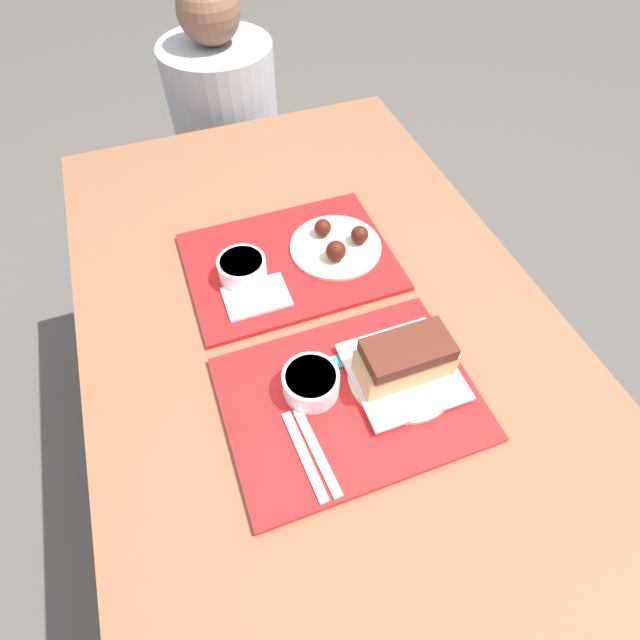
{
  "coord_description": "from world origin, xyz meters",
  "views": [
    {
      "loc": [
        -0.22,
        -0.58,
        1.59
      ],
      "look_at": [
        -0.01,
        -0.03,
        0.82
      ],
      "focal_mm": 28.0,
      "sensor_mm": 36.0,
      "label": 1
    }
  ],
  "objects": [
    {
      "name": "ground_plane",
      "position": [
        0.0,
        0.0,
        0.0
      ],
      "size": [
        12.0,
        12.0,
        0.0
      ],
      "primitive_type": "plane",
      "color": "#4C4742"
    },
    {
      "name": "picnic_table",
      "position": [
        0.0,
        0.0,
        0.68
      ],
      "size": [
        0.95,
        1.56,
        0.78
      ],
      "color": "brown",
      "rests_on": "ground_plane"
    },
    {
      "name": "picnic_bench_far",
      "position": [
        0.0,
        1.0,
        0.38
      ],
      "size": [
        0.9,
        0.28,
        0.45
      ],
      "color": "brown",
      "rests_on": "ground_plane"
    },
    {
      "name": "tray_near",
      "position": [
        -0.01,
        -0.19,
        0.78
      ],
      "size": [
        0.45,
        0.34,
        0.01
      ],
      "color": "red",
      "rests_on": "picnic_table"
    },
    {
      "name": "tray_far",
      "position": [
        -0.01,
        0.18,
        0.78
      ],
      "size": [
        0.45,
        0.34,
        0.01
      ],
      "color": "red",
      "rests_on": "picnic_table"
    },
    {
      "name": "bowl_coleslaw_near",
      "position": [
        -0.07,
        -0.15,
        0.82
      ],
      "size": [
        0.1,
        0.1,
        0.05
      ],
      "color": "silver",
      "rests_on": "tray_near"
    },
    {
      "name": "brisket_sandwich_plate",
      "position": [
        0.09,
        -0.18,
        0.83
      ],
      "size": [
        0.2,
        0.2,
        0.1
      ],
      "color": "beige",
      "rests_on": "tray_near"
    },
    {
      "name": "plastic_fork_near",
      "position": [
        -0.13,
        -0.27,
        0.79
      ],
      "size": [
        0.03,
        0.17,
        0.0
      ],
      "color": "white",
      "rests_on": "tray_near"
    },
    {
      "name": "plastic_knife_near",
      "position": [
        -0.11,
        -0.27,
        0.79
      ],
      "size": [
        0.03,
        0.17,
        0.0
      ],
      "color": "white",
      "rests_on": "tray_near"
    },
    {
      "name": "condiment_packet",
      "position": [
        0.0,
        -0.11,
        0.79
      ],
      "size": [
        0.04,
        0.03,
        0.01
      ],
      "color": "teal",
      "rests_on": "tray_near"
    },
    {
      "name": "bowl_coleslaw_far",
      "position": [
        -0.12,
        0.16,
        0.82
      ],
      "size": [
        0.1,
        0.1,
        0.05
      ],
      "color": "silver",
      "rests_on": "tray_far"
    },
    {
      "name": "wings_plate_far",
      "position": [
        0.1,
        0.18,
        0.8
      ],
      "size": [
        0.21,
        0.21,
        0.05
      ],
      "color": "beige",
      "rests_on": "tray_far"
    },
    {
      "name": "napkin_far",
      "position": [
        -0.11,
        0.1,
        0.79
      ],
      "size": [
        0.13,
        0.09,
        0.01
      ],
      "color": "white",
      "rests_on": "tray_far"
    },
    {
      "name": "person_seated_across",
      "position": [
        0.02,
        1.0,
        0.71
      ],
      "size": [
        0.35,
        0.35,
        0.65
      ],
      "color": "#9E9EA3",
      "rests_on": "picnic_bench_far"
    }
  ]
}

